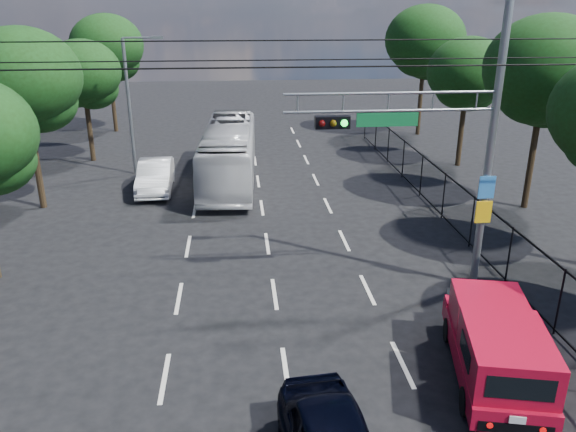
{
  "coord_description": "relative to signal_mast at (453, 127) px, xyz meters",
  "views": [
    {
      "loc": [
        -1.04,
        -7.7,
        8.66
      ],
      "look_at": [
        0.39,
        7.56,
        2.8
      ],
      "focal_mm": 35.0,
      "sensor_mm": 36.0,
      "label": 1
    }
  ],
  "objects": [
    {
      "name": "white_bus",
      "position": [
        -6.72,
        12.23,
        -3.78
      ],
      "size": [
        2.96,
        10.62,
        2.93
      ],
      "primitive_type": "imported",
      "rotation": [
        0.0,
        0.0,
        -0.05
      ],
      "color": "silver",
      "rests_on": "ground"
    },
    {
      "name": "tree_right_d",
      "position": [
        6.13,
        14.03,
        -0.39
      ],
      "size": [
        4.32,
        4.32,
        7.02
      ],
      "color": "black",
      "rests_on": "ground"
    },
    {
      "name": "utility_wires",
      "position": [
        -5.28,
        0.84,
        1.99
      ],
      "size": [
        22.0,
        5.04,
        0.74
      ],
      "color": "black",
      "rests_on": "ground"
    },
    {
      "name": "lane_markings",
      "position": [
        -5.28,
        6.01,
        -5.24
      ],
      "size": [
        6.12,
        38.0,
        0.01
      ],
      "color": "beige",
      "rests_on": "ground"
    },
    {
      "name": "tree_right_c",
      "position": [
        6.53,
        7.03,
        0.49
      ],
      "size": [
        5.1,
        5.1,
        8.29
      ],
      "color": "black",
      "rests_on": "ground"
    },
    {
      "name": "red_pickup",
      "position": [
        -0.3,
        -4.76,
        -4.26
      ],
      "size": [
        2.82,
        5.21,
        1.84
      ],
      "color": "black",
      "rests_on": "ground"
    },
    {
      "name": "tree_left_e",
      "position": [
        -14.87,
        25.03,
        0.29
      ],
      "size": [
        4.92,
        4.92,
        7.99
      ],
      "color": "black",
      "rests_on": "ground"
    },
    {
      "name": "tree_left_d",
      "position": [
        -14.67,
        17.03,
        -0.52
      ],
      "size": [
        4.2,
        4.2,
        6.83
      ],
      "color": "black",
      "rests_on": "ground"
    },
    {
      "name": "fence_right",
      "position": [
        2.32,
        4.18,
        -4.21
      ],
      "size": [
        0.06,
        34.03,
        2.0
      ],
      "color": "black",
      "rests_on": "ground"
    },
    {
      "name": "white_van",
      "position": [
        -10.32,
        10.98,
        -4.51
      ],
      "size": [
        1.71,
        4.52,
        1.47
      ],
      "primitive_type": "imported",
      "rotation": [
        0.0,
        0.0,
        0.03
      ],
      "color": "white",
      "rests_on": "ground"
    },
    {
      "name": "tree_right_e",
      "position": [
        6.33,
        22.03,
        0.69
      ],
      "size": [
        5.28,
        5.28,
        8.58
      ],
      "color": "black",
      "rests_on": "ground"
    },
    {
      "name": "signal_mast",
      "position": [
        0.0,
        0.0,
        0.0
      ],
      "size": [
        6.43,
        0.39,
        9.5
      ],
      "color": "slate",
      "rests_on": "ground"
    },
    {
      "name": "streetlight_left",
      "position": [
        -11.62,
        14.01,
        -1.3
      ],
      "size": [
        2.09,
        0.22,
        7.08
      ],
      "color": "slate",
      "rests_on": "ground"
    },
    {
      "name": "tree_left_c",
      "position": [
        -15.07,
        9.03,
        0.15
      ],
      "size": [
        4.8,
        4.8,
        7.8
      ],
      "color": "black",
      "rests_on": "ground"
    }
  ]
}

